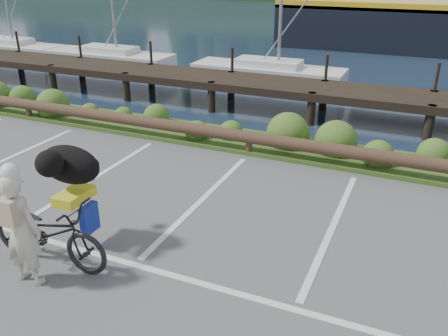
{
  "coord_description": "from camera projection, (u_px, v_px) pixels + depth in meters",
  "views": [
    {
      "loc": [
        3.75,
        -5.48,
        4.39
      ],
      "look_at": [
        0.77,
        1.33,
        1.1
      ],
      "focal_mm": 38.0,
      "sensor_mm": 36.0,
      "label": 1
    }
  ],
  "objects": [
    {
      "name": "ground",
      "position": [
        148.0,
        252.0,
        7.74
      ],
      "size": [
        72.0,
        72.0,
        0.0
      ],
      "primitive_type": "plane",
      "color": "#4E4E50"
    },
    {
      "name": "bicycle",
      "position": [
        49.0,
        232.0,
        7.25
      ],
      "size": [
        2.11,
        0.78,
        1.1
      ],
      "primitive_type": "imported",
      "rotation": [
        0.0,
        0.0,
        1.59
      ],
      "color": "black",
      "rests_on": "ground"
    },
    {
      "name": "vegetation_strip",
      "position": [
        258.0,
        143.0,
        12.16
      ],
      "size": [
        34.0,
        1.6,
        0.1
      ],
      "primitive_type": "cube",
      "color": "#3D5B21",
      "rests_on": "ground"
    },
    {
      "name": "log_rail",
      "position": [
        249.0,
        154.0,
        11.6
      ],
      "size": [
        32.0,
        0.3,
        0.6
      ],
      "primitive_type": null,
      "color": "#443021",
      "rests_on": "ground"
    },
    {
      "name": "dog",
      "position": [
        70.0,
        165.0,
        7.47
      ],
      "size": [
        0.56,
        1.1,
        0.63
      ],
      "primitive_type": "ellipsoid",
      "rotation": [
        0.0,
        0.0,
        1.59
      ],
      "color": "black",
      "rests_on": "bicycle"
    },
    {
      "name": "cyclist",
      "position": [
        21.0,
        230.0,
        6.71
      ],
      "size": [
        0.65,
        0.43,
        1.75
      ],
      "primitive_type": "imported",
      "rotation": [
        0.0,
        0.0,
        3.17
      ],
      "color": "beige",
      "rests_on": "ground"
    }
  ]
}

